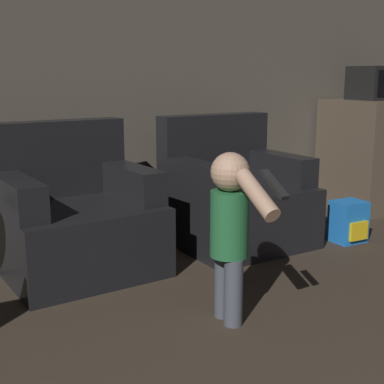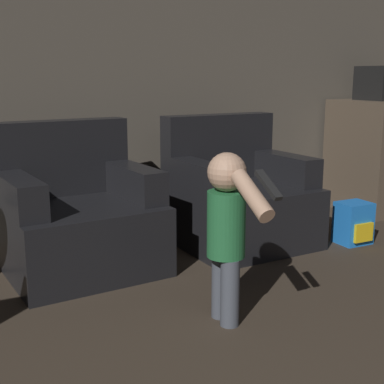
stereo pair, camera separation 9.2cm
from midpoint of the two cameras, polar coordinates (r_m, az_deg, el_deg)
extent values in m
cube|color=#51493F|center=(3.96, -11.88, 14.15)|extent=(8.40, 0.05, 2.60)
cube|color=black|center=(3.28, -12.71, -4.85)|extent=(0.93, 0.87, 0.41)
cube|color=black|center=(3.48, -14.95, 3.48)|extent=(0.87, 0.23, 0.47)
cube|color=black|center=(3.10, -19.03, -0.37)|extent=(0.21, 0.65, 0.20)
cube|color=black|center=(3.34, -7.34, 1.07)|extent=(0.21, 0.65, 0.20)
cube|color=black|center=(3.73, 4.29, -2.47)|extent=(0.90, 0.84, 0.41)
cube|color=black|center=(3.91, 1.65, 4.83)|extent=(0.87, 0.20, 0.47)
cube|color=black|center=(3.48, -0.32, 1.62)|extent=(0.19, 0.65, 0.20)
cube|color=black|center=(3.88, 8.58, 2.61)|extent=(0.19, 0.65, 0.20)
cylinder|color=#474C56|center=(2.55, 3.38, -10.61)|extent=(0.09, 0.09, 0.33)
cylinder|color=#474C56|center=(2.63, 2.37, -9.85)|extent=(0.09, 0.09, 0.33)
cylinder|color=#236638|center=(2.49, 2.95, -3.42)|extent=(0.18, 0.18, 0.31)
sphere|color=tan|center=(2.43, 3.01, 2.16)|extent=(0.18, 0.18, 0.18)
cylinder|color=tan|center=(2.59, 1.81, -3.08)|extent=(0.07, 0.07, 0.26)
cylinder|color=tan|center=(2.26, 5.80, -0.31)|extent=(0.07, 0.26, 0.19)
cube|color=black|center=(2.15, 7.54, 0.81)|extent=(0.04, 0.16, 0.10)
cube|color=blue|center=(3.93, 15.68, -3.04)|extent=(0.22, 0.19, 0.29)
cube|color=yellow|center=(3.87, 16.71, -4.01)|extent=(0.16, 0.02, 0.13)
cube|color=brown|center=(5.09, 19.35, 3.94)|extent=(1.02, 0.68, 0.95)
cube|color=black|center=(4.94, 18.81, 10.94)|extent=(0.47, 0.34, 0.28)
camera|label=1|loc=(0.05, -90.90, -0.20)|focal=50.00mm
camera|label=2|loc=(0.05, 89.10, 0.20)|focal=50.00mm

